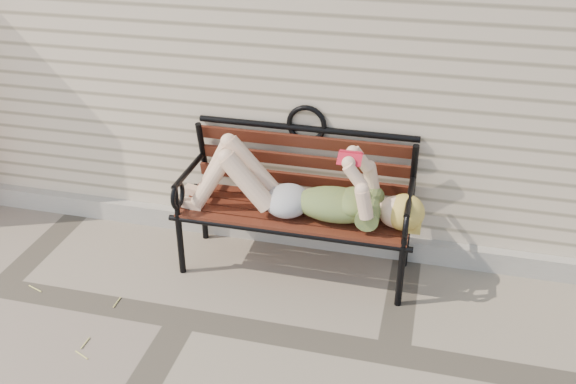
# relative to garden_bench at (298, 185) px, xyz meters

# --- Properties ---
(ground) EXTENTS (80.00, 80.00, 0.00)m
(ground) POSITION_rel_garden_bench_xyz_m (-0.53, -0.76, -0.58)
(ground) COLOR gray
(ground) RESTS_ON ground
(foundation_strip) EXTENTS (8.00, 0.10, 0.15)m
(foundation_strip) POSITION_rel_garden_bench_xyz_m (-0.53, 0.21, -0.51)
(foundation_strip) COLOR #B0AB9F
(foundation_strip) RESTS_ON ground
(garden_bench) EXTENTS (1.61, 0.64, 1.04)m
(garden_bench) POSITION_rel_garden_bench_xyz_m (0.00, 0.00, 0.00)
(garden_bench) COLOR black
(garden_bench) RESTS_ON ground
(reading_woman) EXTENTS (1.51, 0.34, 0.48)m
(reading_woman) POSITION_rel_garden_bench_xyz_m (0.01, -0.13, 0.03)
(reading_woman) COLOR #093844
(reading_woman) RESTS_ON ground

